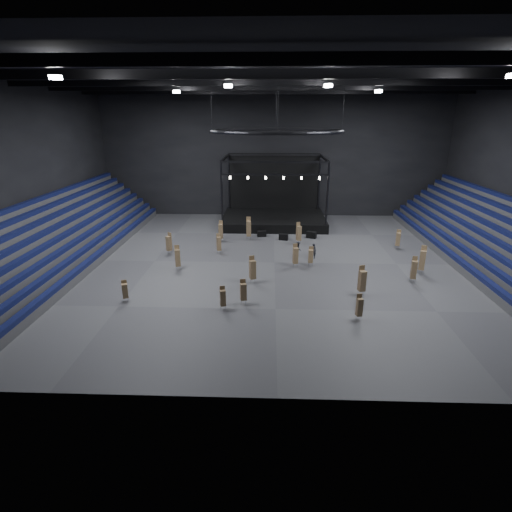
{
  "coord_description": "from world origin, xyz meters",
  "views": [
    {
      "loc": [
        -0.53,
        -38.68,
        14.36
      ],
      "look_at": [
        -1.84,
        -2.0,
        1.4
      ],
      "focal_mm": 28.0,
      "sensor_mm": 36.0,
      "label": 1
    }
  ],
  "objects_px": {
    "chair_stack_9": "(414,269)",
    "chair_stack_16": "(219,243)",
    "chair_stack_7": "(253,269)",
    "chair_stack_6": "(398,239)",
    "chair_stack_8": "(359,307)",
    "man_center": "(313,251)",
    "chair_stack_3": "(178,257)",
    "chair_stack_5": "(169,243)",
    "chair_stack_4": "(362,280)",
    "flight_case_mid": "(284,237)",
    "chair_stack_2": "(223,297)",
    "chair_stack_1": "(295,255)",
    "chair_stack_11": "(249,228)",
    "crew_member": "(298,249)",
    "chair_stack_10": "(125,290)",
    "chair_stack_12": "(243,291)",
    "chair_stack_14": "(299,233)",
    "stage": "(274,213)",
    "chair_stack_0": "(221,231)",
    "flight_case_right": "(311,235)",
    "flight_case_left": "(262,234)"
  },
  "relations": [
    {
      "from": "chair_stack_2",
      "to": "chair_stack_7",
      "type": "relative_size",
      "value": 0.76
    },
    {
      "from": "chair_stack_7",
      "to": "chair_stack_11",
      "type": "bearing_deg",
      "value": 71.09
    },
    {
      "from": "flight_case_mid",
      "to": "man_center",
      "type": "height_order",
      "value": "man_center"
    },
    {
      "from": "chair_stack_1",
      "to": "man_center",
      "type": "relative_size",
      "value": 1.48
    },
    {
      "from": "chair_stack_10",
      "to": "chair_stack_16",
      "type": "distance_m",
      "value": 13.73
    },
    {
      "from": "chair_stack_11",
      "to": "crew_member",
      "type": "relative_size",
      "value": 1.76
    },
    {
      "from": "flight_case_left",
      "to": "flight_case_mid",
      "type": "height_order",
      "value": "flight_case_mid"
    },
    {
      "from": "chair_stack_7",
      "to": "chair_stack_12",
      "type": "relative_size",
      "value": 1.21
    },
    {
      "from": "chair_stack_3",
      "to": "chair_stack_16",
      "type": "distance_m",
      "value": 6.11
    },
    {
      "from": "chair_stack_6",
      "to": "chair_stack_3",
      "type": "bearing_deg",
      "value": -143.55
    },
    {
      "from": "chair_stack_0",
      "to": "chair_stack_2",
      "type": "distance_m",
      "value": 17.93
    },
    {
      "from": "chair_stack_9",
      "to": "man_center",
      "type": "distance_m",
      "value": 10.44
    },
    {
      "from": "chair_stack_9",
      "to": "chair_stack_16",
      "type": "distance_m",
      "value": 20.01
    },
    {
      "from": "flight_case_right",
      "to": "chair_stack_5",
      "type": "distance_m",
      "value": 17.44
    },
    {
      "from": "chair_stack_8",
      "to": "man_center",
      "type": "height_order",
      "value": "chair_stack_8"
    },
    {
      "from": "man_center",
      "to": "flight_case_mid",
      "type": "bearing_deg",
      "value": -65.72
    },
    {
      "from": "chair_stack_5",
      "to": "chair_stack_9",
      "type": "relative_size",
      "value": 0.97
    },
    {
      "from": "chair_stack_0",
      "to": "chair_stack_2",
      "type": "xyz_separation_m",
      "value": [
        2.27,
        -17.78,
        -0.28
      ]
    },
    {
      "from": "flight_case_mid",
      "to": "chair_stack_2",
      "type": "relative_size",
      "value": 0.57
    },
    {
      "from": "chair_stack_9",
      "to": "chair_stack_10",
      "type": "distance_m",
      "value": 25.17
    },
    {
      "from": "flight_case_left",
      "to": "crew_member",
      "type": "height_order",
      "value": "crew_member"
    },
    {
      "from": "chair_stack_2",
      "to": "chair_stack_5",
      "type": "distance_m",
      "value": 14.99
    },
    {
      "from": "chair_stack_9",
      "to": "chair_stack_11",
      "type": "xyz_separation_m",
      "value": [
        -15.59,
        12.74,
        0.18
      ]
    },
    {
      "from": "chair_stack_6",
      "to": "chair_stack_10",
      "type": "distance_m",
      "value": 29.99
    },
    {
      "from": "chair_stack_2",
      "to": "chair_stack_3",
      "type": "distance_m",
      "value": 9.92
    },
    {
      "from": "stage",
      "to": "chair_stack_0",
      "type": "relative_size",
      "value": 5.42
    },
    {
      "from": "chair_stack_3",
      "to": "chair_stack_1",
      "type": "bearing_deg",
      "value": -10.64
    },
    {
      "from": "flight_case_mid",
      "to": "chair_stack_14",
      "type": "relative_size",
      "value": 0.43
    },
    {
      "from": "chair_stack_14",
      "to": "crew_member",
      "type": "height_order",
      "value": "chair_stack_14"
    },
    {
      "from": "chair_stack_5",
      "to": "chair_stack_7",
      "type": "bearing_deg",
      "value": -14.36
    },
    {
      "from": "chair_stack_5",
      "to": "chair_stack_11",
      "type": "relative_size",
      "value": 0.85
    },
    {
      "from": "stage",
      "to": "chair_stack_12",
      "type": "relative_size",
      "value": 6.64
    },
    {
      "from": "flight_case_right",
      "to": "chair_stack_12",
      "type": "xyz_separation_m",
      "value": [
        -7.22,
        -18.62,
        0.72
      ]
    },
    {
      "from": "chair_stack_4",
      "to": "chair_stack_8",
      "type": "distance_m",
      "value": 4.45
    },
    {
      "from": "stage",
      "to": "chair_stack_8",
      "type": "xyz_separation_m",
      "value": [
        6.14,
        -28.23,
        -0.38
      ]
    },
    {
      "from": "chair_stack_5",
      "to": "crew_member",
      "type": "relative_size",
      "value": 1.5
    },
    {
      "from": "flight_case_mid",
      "to": "chair_stack_8",
      "type": "xyz_separation_m",
      "value": [
        4.98,
        -20.01,
        0.7
      ]
    },
    {
      "from": "chair_stack_1",
      "to": "chair_stack_16",
      "type": "bearing_deg",
      "value": 140.68
    },
    {
      "from": "chair_stack_10",
      "to": "man_center",
      "type": "height_order",
      "value": "chair_stack_10"
    },
    {
      "from": "flight_case_mid",
      "to": "chair_stack_5",
      "type": "height_order",
      "value": "chair_stack_5"
    },
    {
      "from": "chair_stack_10",
      "to": "chair_stack_12",
      "type": "distance_m",
      "value": 9.61
    },
    {
      "from": "chair_stack_2",
      "to": "chair_stack_16",
      "type": "xyz_separation_m",
      "value": [
        -1.97,
        13.4,
        0.14
      ]
    },
    {
      "from": "flight_case_right",
      "to": "chair_stack_16",
      "type": "height_order",
      "value": "chair_stack_16"
    },
    {
      "from": "chair_stack_3",
      "to": "flight_case_mid",
      "type": "bearing_deg",
      "value": 27.68
    },
    {
      "from": "chair_stack_4",
      "to": "chair_stack_16",
      "type": "relative_size",
      "value": 1.17
    },
    {
      "from": "chair_stack_10",
      "to": "man_center",
      "type": "xyz_separation_m",
      "value": [
        16.3,
        11.06,
        -0.19
      ]
    },
    {
      "from": "chair_stack_16",
      "to": "chair_stack_4",
      "type": "bearing_deg",
      "value": -61.69
    },
    {
      "from": "chair_stack_12",
      "to": "chair_stack_14",
      "type": "height_order",
      "value": "chair_stack_14"
    },
    {
      "from": "stage",
      "to": "chair_stack_5",
      "type": "distance_m",
      "value": 18.02
    },
    {
      "from": "chair_stack_7",
      "to": "chair_stack_6",
      "type": "bearing_deg",
      "value": 9.41
    }
  ]
}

